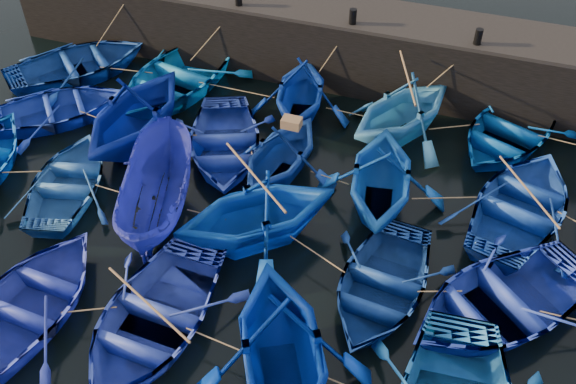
% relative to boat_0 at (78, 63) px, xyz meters
% --- Properties ---
extents(ground, '(120.00, 120.00, 0.00)m').
position_rel_boat_0_xyz_m(ground, '(9.45, -7.37, -0.52)').
color(ground, black).
rests_on(ground, ground).
extents(quay_wall, '(26.00, 2.50, 2.50)m').
position_rel_boat_0_xyz_m(quay_wall, '(9.45, 3.13, 0.73)').
color(quay_wall, black).
rests_on(quay_wall, ground).
extents(quay_top, '(26.00, 2.50, 0.12)m').
position_rel_boat_0_xyz_m(quay_top, '(9.45, 3.13, 2.04)').
color(quay_top, black).
rests_on(quay_top, quay_wall).
extents(bollard_2, '(0.24, 0.24, 0.50)m').
position_rel_boat_0_xyz_m(bollard_2, '(9.45, 2.23, 2.35)').
color(bollard_2, black).
rests_on(bollard_2, quay_top).
extents(bollard_3, '(0.24, 0.24, 0.50)m').
position_rel_boat_0_xyz_m(bollard_3, '(13.45, 2.23, 2.35)').
color(bollard_3, black).
rests_on(bollard_3, quay_top).
extents(boat_0, '(6.03, 6.19, 1.05)m').
position_rel_boat_0_xyz_m(boat_0, '(0.00, 0.00, 0.00)').
color(boat_0, navy).
rests_on(boat_0, ground).
extents(boat_1, '(5.04, 6.32, 1.17)m').
position_rel_boat_0_xyz_m(boat_1, '(3.76, 0.27, 0.06)').
color(boat_1, blue).
rests_on(boat_1, ground).
extents(boat_2, '(4.06, 4.49, 2.06)m').
position_rel_boat_0_xyz_m(boat_2, '(8.33, 0.24, 0.51)').
color(boat_2, '#0B33A6').
rests_on(boat_2, ground).
extents(boat_3, '(5.35, 5.56, 2.25)m').
position_rel_boat_0_xyz_m(boat_3, '(11.72, 0.19, 0.60)').
color(boat_3, '#337ED0').
rests_on(boat_3, ground).
extents(boat_4, '(5.04, 5.81, 1.01)m').
position_rel_boat_0_xyz_m(boat_4, '(14.99, 0.98, -0.02)').
color(boat_4, '#044794').
rests_on(boat_4, ground).
extents(boat_6, '(5.44, 5.36, 0.92)m').
position_rel_boat_0_xyz_m(boat_6, '(0.84, -2.57, -0.06)').
color(boat_6, '#1835BB').
rests_on(boat_6, ground).
extents(boat_7, '(4.46, 5.08, 2.55)m').
position_rel_boat_0_xyz_m(boat_7, '(4.04, -2.84, 0.75)').
color(boat_7, navy).
rests_on(boat_7, ground).
extents(boat_8, '(4.93, 5.64, 0.98)m').
position_rel_boat_0_xyz_m(boat_8, '(6.76, -2.49, -0.04)').
color(boat_8, '#2640B9').
rests_on(boat_8, ground).
extents(boat_9, '(3.88, 4.31, 2.01)m').
position_rel_boat_0_xyz_m(boat_9, '(8.83, -2.96, 0.48)').
color(boat_9, navy).
rests_on(boat_9, ground).
extents(boat_10, '(4.35, 4.84, 2.27)m').
position_rel_boat_0_xyz_m(boat_10, '(11.83, -3.15, 0.61)').
color(boat_10, '#0E4DB9').
rests_on(boat_10, ground).
extents(boat_11, '(4.69, 5.70, 1.03)m').
position_rel_boat_0_xyz_m(boat_11, '(15.68, -2.36, -0.01)').
color(boat_11, '#143E95').
rests_on(boat_11, ground).
extents(boat_14, '(3.94, 4.78, 0.86)m').
position_rel_boat_0_xyz_m(boat_14, '(3.23, -5.54, -0.09)').
color(boat_14, '#2960AD').
rests_on(boat_14, ground).
extents(boat_15, '(3.07, 5.05, 1.83)m').
position_rel_boat_0_xyz_m(boat_15, '(6.13, -5.59, 0.39)').
color(boat_15, '#20289A').
rests_on(boat_15, ground).
extents(boat_16, '(5.83, 5.77, 2.32)m').
position_rel_boat_0_xyz_m(boat_16, '(9.08, -5.60, 0.64)').
color(boat_16, blue).
rests_on(boat_16, ground).
extents(boat_17, '(3.56, 4.69, 0.91)m').
position_rel_boat_0_xyz_m(boat_17, '(12.59, -6.34, -0.07)').
color(boat_17, navy).
rests_on(boat_17, ground).
extents(boat_18, '(6.25, 6.35, 1.08)m').
position_rel_boat_0_xyz_m(boat_18, '(15.40, -5.98, 0.02)').
color(boat_18, '#1B32A4').
rests_on(boat_18, ground).
extents(boat_21, '(3.71, 4.99, 1.00)m').
position_rel_boat_0_xyz_m(boat_21, '(4.86, -9.68, -0.03)').
color(boat_21, '#2230A6').
rests_on(boat_21, ground).
extents(boat_22, '(3.80, 5.17, 1.04)m').
position_rel_boat_0_xyz_m(boat_22, '(7.81, -9.11, -0.00)').
color(boat_22, blue).
rests_on(boat_22, ground).
extents(boat_23, '(5.71, 5.97, 2.44)m').
position_rel_boat_0_xyz_m(boat_23, '(11.06, -9.27, 0.69)').
color(boat_23, '#002792').
rests_on(boat_23, ground).
extents(wooden_crate, '(0.54, 0.38, 0.27)m').
position_rel_boat_0_xyz_m(wooden_crate, '(9.13, -2.96, 1.63)').
color(wooden_crate, olive).
rests_on(wooden_crate, boat_9).
extents(mooring_ropes, '(18.69, 11.90, 2.10)m').
position_rel_boat_0_xyz_m(mooring_ropes, '(9.62, -2.46, 0.34)').
color(mooring_ropes, tan).
rests_on(mooring_ropes, ground).
extents(loose_oars, '(10.13, 11.39, 1.35)m').
position_rel_boat_0_xyz_m(loose_oars, '(11.07, -4.22, 1.17)').
color(loose_oars, '#99724C').
rests_on(loose_oars, ground).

